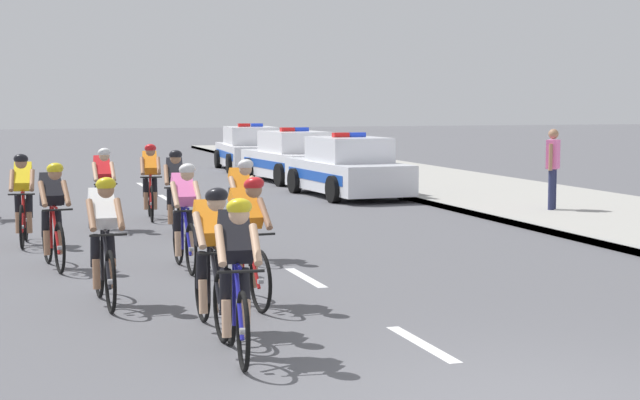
# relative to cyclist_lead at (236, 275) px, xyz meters

# --- Properties ---
(sidewalk_slab) EXTENTS (5.13, 60.00, 0.12)m
(sidewalk_slab) POSITION_rel_cyclist_lead_xyz_m (9.86, 11.76, -0.73)
(sidewalk_slab) COLOR #A3A099
(sidewalk_slab) RESTS_ON ground
(kerb_edge) EXTENTS (0.16, 60.00, 0.13)m
(kerb_edge) POSITION_rel_cyclist_lead_xyz_m (7.37, 11.76, -0.72)
(kerb_edge) COLOR #9E9E99
(kerb_edge) RESTS_ON ground
(lane_markings_centre) EXTENTS (0.14, 25.60, 0.01)m
(lane_markings_centre) POSITION_rel_cyclist_lead_xyz_m (1.87, 8.00, -0.78)
(lane_markings_centre) COLOR white
(lane_markings_centre) RESTS_ON ground
(cyclist_lead) EXTENTS (0.45, 1.72, 1.56)m
(cyclist_lead) POSITION_rel_cyclist_lead_xyz_m (0.00, 0.00, 0.00)
(cyclist_lead) COLOR black
(cyclist_lead) RESTS_ON ground
(cyclist_second) EXTENTS (0.42, 1.72, 1.56)m
(cyclist_second) POSITION_rel_cyclist_lead_xyz_m (0.01, 1.14, 0.00)
(cyclist_second) COLOR black
(cyclist_second) RESTS_ON ground
(cyclist_third) EXTENTS (0.44, 1.72, 1.56)m
(cyclist_third) POSITION_rel_cyclist_lead_xyz_m (0.68, 2.41, 0.00)
(cyclist_third) COLOR black
(cyclist_third) RESTS_ON ground
(cyclist_fourth) EXTENTS (0.42, 1.72, 1.56)m
(cyclist_fourth) POSITION_rel_cyclist_lead_xyz_m (-0.91, 2.88, 0.00)
(cyclist_fourth) COLOR black
(cyclist_fourth) RESTS_ON ground
(cyclist_fifth) EXTENTS (0.42, 1.72, 1.56)m
(cyclist_fifth) POSITION_rel_cyclist_lead_xyz_m (0.43, 5.13, 0.00)
(cyclist_fifth) COLOR black
(cyclist_fifth) RESTS_ON ground
(cyclist_sixth) EXTENTS (0.45, 1.72, 1.56)m
(cyclist_sixth) POSITION_rel_cyclist_lead_xyz_m (-1.33, 5.80, 0.00)
(cyclist_sixth) COLOR black
(cyclist_sixth) RESTS_ON ground
(cyclist_seventh) EXTENTS (0.42, 1.72, 1.56)m
(cyclist_seventh) POSITION_rel_cyclist_lead_xyz_m (1.42, 5.84, 0.00)
(cyclist_seventh) COLOR black
(cyclist_seventh) RESTS_ON ground
(cyclist_eighth) EXTENTS (0.44, 1.72, 1.56)m
(cyclist_eighth) POSITION_rel_cyclist_lead_xyz_m (-1.66, 8.41, 0.00)
(cyclist_eighth) COLOR black
(cyclist_eighth) RESTS_ON ground
(cyclist_ninth) EXTENTS (0.45, 1.72, 1.56)m
(cyclist_ninth) POSITION_rel_cyclist_lead_xyz_m (0.94, 8.91, 0.00)
(cyclist_ninth) COLOR black
(cyclist_ninth) RESTS_ON ground
(cyclist_tenth) EXTENTS (0.45, 1.72, 1.56)m
(cyclist_tenth) POSITION_rel_cyclist_lead_xyz_m (0.88, 11.49, 0.00)
(cyclist_tenth) COLOR black
(cyclist_tenth) RESTS_ON ground
(cyclist_twelfth) EXTENTS (0.42, 1.72, 1.56)m
(cyclist_twelfth) POSITION_rel_cyclist_lead_xyz_m (-0.20, 10.07, 0.00)
(cyclist_twelfth) COLOR black
(cyclist_twelfth) RESTS_ON ground
(police_car_nearest) EXTENTS (2.19, 4.49, 1.59)m
(police_car_nearest) POSITION_rel_cyclist_lead_xyz_m (6.25, 14.94, -0.11)
(police_car_nearest) COLOR silver
(police_car_nearest) RESTS_ON ground
(police_car_second) EXTENTS (2.27, 4.53, 1.59)m
(police_car_second) POSITION_rel_cyclist_lead_xyz_m (6.25, 19.78, -0.11)
(police_car_second) COLOR white
(police_car_second) RESTS_ON ground
(police_car_third) EXTENTS (2.22, 4.51, 1.59)m
(police_car_third) POSITION_rel_cyclist_lead_xyz_m (6.24, 25.11, -0.11)
(police_car_third) COLOR white
(police_car_third) RESTS_ON ground
(spectator_back) EXTENTS (0.41, 0.44, 1.68)m
(spectator_back) POSITION_rel_cyclist_lead_xyz_m (8.96, 9.76, 0.30)
(spectator_back) COLOR #23284C
(spectator_back) RESTS_ON sidewalk_slab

